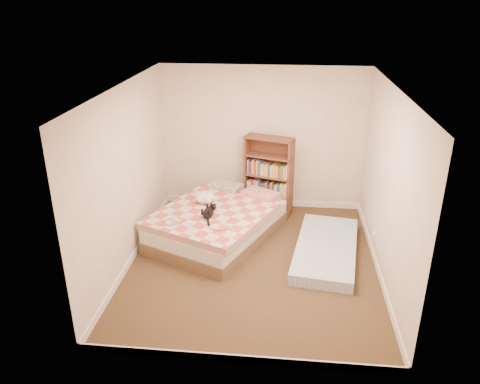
# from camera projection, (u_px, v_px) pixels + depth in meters

# --- Properties ---
(room) EXTENTS (3.51, 4.01, 2.51)m
(room) POSITION_uv_depth(u_px,v_px,m) (254.00, 186.00, 6.26)
(room) COLOR #40301B
(room) RESTS_ON ground
(bed) EXTENTS (2.17, 2.49, 0.56)m
(bed) POSITION_uv_depth(u_px,v_px,m) (218.00, 222.00, 7.37)
(bed) COLOR brown
(bed) RESTS_ON room
(bookshelf) EXTENTS (0.91, 0.52, 1.38)m
(bookshelf) POSITION_uv_depth(u_px,v_px,m) (268.00, 184.00, 8.09)
(bookshelf) COLOR #512A1B
(bookshelf) RESTS_ON room
(floor_mattress) EXTENTS (1.12, 2.00, 0.17)m
(floor_mattress) POSITION_uv_depth(u_px,v_px,m) (326.00, 249.00, 6.91)
(floor_mattress) COLOR #6687AA
(floor_mattress) RESTS_ON room
(black_cat) EXTENTS (0.23, 0.58, 0.13)m
(black_cat) POSITION_uv_depth(u_px,v_px,m) (209.00, 212.00, 6.99)
(black_cat) COLOR black
(black_cat) RESTS_ON bed
(white_dog) EXTENTS (0.38, 0.41, 0.17)m
(white_dog) POSITION_uv_depth(u_px,v_px,m) (205.00, 197.00, 7.41)
(white_dog) COLOR white
(white_dog) RESTS_ON bed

